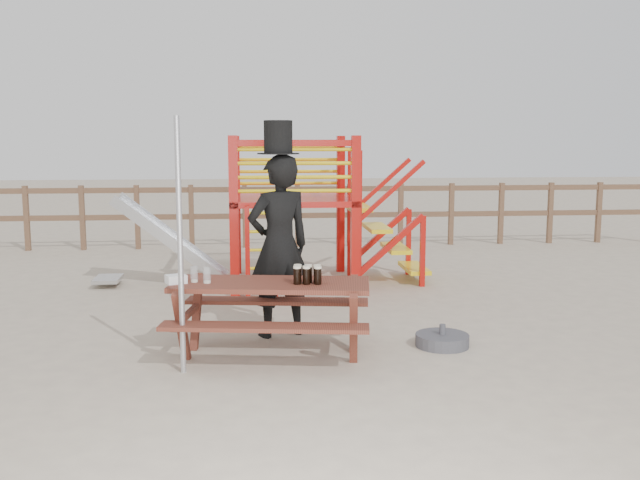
{
  "coord_description": "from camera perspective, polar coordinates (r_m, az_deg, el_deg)",
  "views": [
    {
      "loc": [
        -0.37,
        -6.48,
        2.07
      ],
      "look_at": [
        0.33,
        0.8,
        1.02
      ],
      "focal_mm": 40.0,
      "sensor_mm": 36.0,
      "label": 1
    }
  ],
  "objects": [
    {
      "name": "ground",
      "position": [
        6.82,
        -2.18,
        -9.5
      ],
      "size": [
        60.0,
        60.0,
        0.0
      ],
      "primitive_type": "plane",
      "color": "tan",
      "rests_on": "ground"
    },
    {
      "name": "back_fence",
      "position": [
        13.55,
        -3.93,
        2.51
      ],
      "size": [
        15.09,
        0.09,
        1.2
      ],
      "color": "brown",
      "rests_on": "ground"
    },
    {
      "name": "playground_fort",
      "position": [
        10.13,
        -2.69,
        2.52
      ],
      "size": [
        4.71,
        1.84,
        2.1
      ],
      "color": "#B2110B",
      "rests_on": "ground"
    },
    {
      "name": "picnic_table",
      "position": [
        6.81,
        -3.94,
        -5.56
      ],
      "size": [
        2.02,
        1.54,
        0.72
      ],
      "rotation": [
        0.0,
        0.0,
        -0.15
      ],
      "color": "brown",
      "rests_on": "ground"
    },
    {
      "name": "man_with_hat",
      "position": [
        7.41,
        -3.3,
        -0.08
      ],
      "size": [
        0.82,
        0.69,
        2.25
      ],
      "rotation": [
        0.0,
        0.0,
        3.54
      ],
      "color": "black",
      "rests_on": "ground"
    },
    {
      "name": "metal_pole",
      "position": [
        6.3,
        -11.13,
        -0.56
      ],
      "size": [
        0.05,
        0.05,
        2.26
      ],
      "primitive_type": "cylinder",
      "color": "#B2B2B7",
      "rests_on": "ground"
    },
    {
      "name": "parasol_base",
      "position": [
        7.29,
        9.75,
        -7.9
      ],
      "size": [
        0.53,
        0.53,
        0.23
      ],
      "color": "#3E3E44",
      "rests_on": "ground"
    },
    {
      "name": "paper_bag",
      "position": [
        6.81,
        -11.44,
        -3.09
      ],
      "size": [
        0.22,
        0.2,
        0.08
      ],
      "primitive_type": "cube",
      "rotation": [
        0.0,
        0.0,
        0.4
      ],
      "color": "white",
      "rests_on": "picnic_table"
    },
    {
      "name": "stout_pints",
      "position": [
        6.66,
        -1.01,
        -2.77
      ],
      "size": [
        0.27,
        0.18,
        0.17
      ],
      "color": "black",
      "rests_on": "picnic_table"
    },
    {
      "name": "empty_glasses",
      "position": [
        6.8,
        -9.54,
        -2.81
      ],
      "size": [
        0.19,
        0.13,
        0.15
      ],
      "color": "silver",
      "rests_on": "picnic_table"
    }
  ]
}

